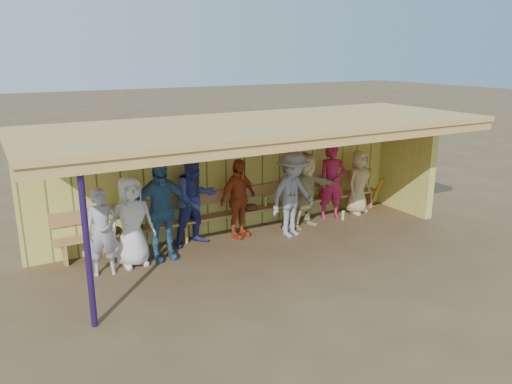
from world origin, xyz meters
TOP-DOWN VIEW (x-y plane):
  - ground at (0.00, 0.00)m, footprint 90.00×90.00m
  - player_a at (-3.05, 0.28)m, footprint 0.62×0.47m
  - player_b at (-2.50, 0.41)m, footprint 0.85×0.58m
  - player_c at (-1.12, 0.81)m, footprint 1.00×0.82m
  - player_d at (-0.19, 0.76)m, footprint 1.05×0.71m
  - player_e at (0.83, 0.28)m, footprint 1.29×0.93m
  - player_f at (1.38, 0.60)m, footprint 1.64×0.87m
  - player_g at (2.26, 0.81)m, footprint 0.74×0.61m
  - player_h at (3.05, 0.81)m, footprint 0.85×0.67m
  - player_extra at (-1.95, 0.43)m, footprint 1.12×0.48m
  - dugout_structure at (0.39, 0.69)m, footprint 8.80×3.20m
  - bench at (0.00, 1.12)m, footprint 7.60×0.34m
  - dugout_equipment at (-0.71, 0.99)m, footprint 6.57×0.62m

SIDE VIEW (x-z plane):
  - ground at x=0.00m, z-range 0.00..0.00m
  - dugout_equipment at x=-0.71m, z-range 0.09..0.89m
  - bench at x=0.00m, z-range 0.06..0.99m
  - player_h at x=3.05m, z-range 0.00..1.52m
  - player_a at x=-3.05m, z-range 0.00..1.55m
  - player_d at x=-0.19m, z-range 0.00..1.66m
  - player_b at x=-2.50m, z-range 0.00..1.67m
  - player_f at x=1.38m, z-range 0.00..1.69m
  - player_g at x=2.26m, z-range 0.00..1.74m
  - player_e at x=0.83m, z-range 0.00..1.81m
  - player_extra at x=-1.95m, z-range 0.00..1.90m
  - player_c at x=-1.12m, z-range 0.00..1.91m
  - dugout_structure at x=0.39m, z-range 0.44..2.94m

